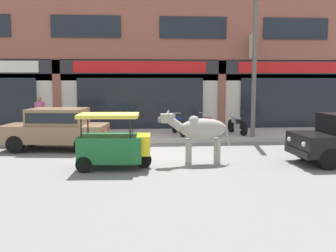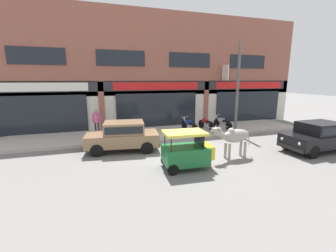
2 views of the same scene
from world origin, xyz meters
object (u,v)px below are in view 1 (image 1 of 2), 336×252
at_px(utility_pole, 254,67).
at_px(motorcycle_2, 237,125).
at_px(cow, 200,129).
at_px(pedestrian, 40,111).
at_px(auto_rickshaw, 114,145).
at_px(motorcycle_1, 209,125).
at_px(car_0, 57,127).
at_px(motorcycle_0, 179,126).

bearing_deg(utility_pole, motorcycle_2, 113.41).
relative_size(motorcycle_2, utility_pole, 0.32).
relative_size(cow, pedestrian, 1.35).
height_order(cow, utility_pole, utility_pole).
bearing_deg(pedestrian, motorcycle_2, -3.02).
bearing_deg(auto_rickshaw, pedestrian, 119.72).
height_order(auto_rickshaw, motorcycle_2, auto_rickshaw).
height_order(pedestrian, utility_pole, utility_pole).
height_order(cow, motorcycle_1, cow).
height_order(cow, motorcycle_2, cow).
height_order(motorcycle_2, utility_pole, utility_pole).
bearing_deg(motorcycle_1, car_0, -157.79).
xyz_separation_m(auto_rickshaw, motorcycle_1, (3.67, 5.48, -0.10)).
xyz_separation_m(car_0, motorcycle_0, (4.53, 2.26, -0.25)).
height_order(cow, auto_rickshaw, cow).
bearing_deg(motorcycle_0, cow, -88.84).
bearing_deg(motorcycle_0, pedestrian, 174.74).
xyz_separation_m(cow, utility_pole, (2.81, 4.03, 1.97)).
distance_m(motorcycle_0, pedestrian, 5.80).
bearing_deg(utility_pole, motorcycle_0, 164.13).
relative_size(motorcycle_2, pedestrian, 1.13).
height_order(auto_rickshaw, motorcycle_0, auto_rickshaw).
xyz_separation_m(motorcycle_1, utility_pole, (1.62, -0.95, 2.41)).
bearing_deg(cow, motorcycle_1, 76.54).
xyz_separation_m(cow, motorcycle_2, (2.41, 4.95, -0.44)).
bearing_deg(motorcycle_2, motorcycle_0, -177.88).
bearing_deg(motorcycle_0, motorcycle_1, 5.25).
bearing_deg(motorcycle_2, car_0, -161.54).
bearing_deg(motorcycle_1, pedestrian, 176.66).
relative_size(car_0, motorcycle_1, 2.07).
height_order(motorcycle_1, pedestrian, pedestrian).
height_order(car_0, motorcycle_1, car_0).
bearing_deg(motorcycle_0, motorcycle_2, 2.12).
distance_m(car_0, motorcycle_0, 5.06).
relative_size(motorcycle_0, pedestrian, 1.13).
bearing_deg(utility_pole, cow, -124.91).
bearing_deg(car_0, utility_pole, 10.87).
distance_m(car_0, motorcycle_1, 6.29).
distance_m(motorcycle_0, utility_pole, 3.87).
distance_m(motorcycle_1, pedestrian, 7.07).
relative_size(auto_rickshaw, motorcycle_0, 1.12).
bearing_deg(motorcycle_1, motorcycle_2, -1.19).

